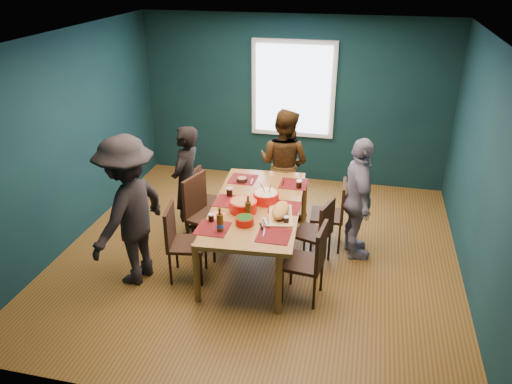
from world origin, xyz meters
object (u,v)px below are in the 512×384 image
at_px(person_right, 358,200).
at_px(person_near_left, 129,211).
at_px(person_far_left, 187,183).
at_px(bowl_herbs, 245,220).
at_px(bowl_dumpling, 266,197).
at_px(person_back, 284,164).
at_px(bowl_salad, 243,206).
at_px(cutting_board, 281,211).
at_px(chair_left_mid, 202,209).
at_px(chair_left_far, 202,195).
at_px(chair_right_far, 334,210).
at_px(chair_right_near, 311,257).
at_px(dining_table, 257,210).
at_px(chair_left_near, 179,237).
at_px(chair_right_mid, 319,229).

bearing_deg(person_right, person_near_left, 99.01).
xyz_separation_m(person_far_left, bowl_herbs, (1.03, -0.93, 0.06)).
xyz_separation_m(person_right, bowl_dumpling, (-1.09, -0.32, 0.07)).
bearing_deg(person_back, bowl_salad, 100.36).
distance_m(person_right, cutting_board, 1.07).
height_order(chair_left_mid, person_near_left, person_near_left).
relative_size(chair_left_far, bowl_dumpling, 2.78).
bearing_deg(chair_left_mid, bowl_herbs, -23.58).
height_order(chair_right_far, chair_right_near, chair_right_near).
relative_size(chair_left_far, person_near_left, 0.49).
distance_m(person_back, bowl_herbs, 1.81).
bearing_deg(cutting_board, person_far_left, 143.10).
relative_size(dining_table, chair_left_near, 2.32).
height_order(chair_left_near, person_right, person_right).
height_order(chair_left_near, person_far_left, person_far_left).
bearing_deg(person_near_left, chair_left_far, 175.67).
height_order(chair_left_mid, bowl_herbs, chair_left_mid).
distance_m(chair_left_mid, bowl_dumpling, 0.87).
bearing_deg(person_right, chair_left_mid, 84.52).
height_order(dining_table, chair_left_far, chair_left_far).
bearing_deg(person_right, bowl_salad, 100.54).
xyz_separation_m(chair_right_far, person_near_left, (-2.22, -1.24, 0.36)).
bearing_deg(person_right, chair_right_near, 142.50).
height_order(chair_left_near, chair_right_mid, chair_left_near).
bearing_deg(dining_table, bowl_dumpling, 39.10).
xyz_separation_m(chair_left_mid, bowl_dumpling, (0.83, -0.01, 0.27)).
distance_m(chair_right_far, bowl_salad, 1.31).
height_order(person_right, bowl_salad, person_right).
bearing_deg(chair_left_far, bowl_herbs, -45.34).
xyz_separation_m(dining_table, bowl_dumpling, (0.10, 0.09, 0.14)).
relative_size(chair_left_far, chair_left_mid, 0.85).
bearing_deg(person_right, person_back, 36.07).
xyz_separation_m(chair_left_mid, chair_left_near, (-0.07, -0.65, -0.06)).
bearing_deg(person_back, chair_left_far, 51.53).
bearing_deg(person_right, cutting_board, 112.60).
bearing_deg(chair_right_mid, dining_table, -158.31).
height_order(chair_left_near, bowl_salad, same).
bearing_deg(chair_right_far, person_back, 135.10).
height_order(person_far_left, bowl_dumpling, person_far_left).
bearing_deg(chair_right_near, bowl_dumpling, 139.34).
xyz_separation_m(chair_left_mid, person_far_left, (-0.32, 0.33, 0.18)).
height_order(dining_table, chair_left_near, chair_left_near).
bearing_deg(chair_left_mid, chair_left_far, 126.59).
xyz_separation_m(chair_left_far, chair_left_near, (0.13, -1.18, 0.03)).
bearing_deg(person_near_left, bowl_dumpling, 131.19).
distance_m(chair_left_far, person_right, 2.14).
distance_m(chair_left_mid, person_right, 1.95).
distance_m(chair_left_near, bowl_salad, 0.83).
relative_size(chair_left_near, cutting_board, 1.38).
xyz_separation_m(dining_table, person_near_left, (-1.32, -0.69, 0.18)).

